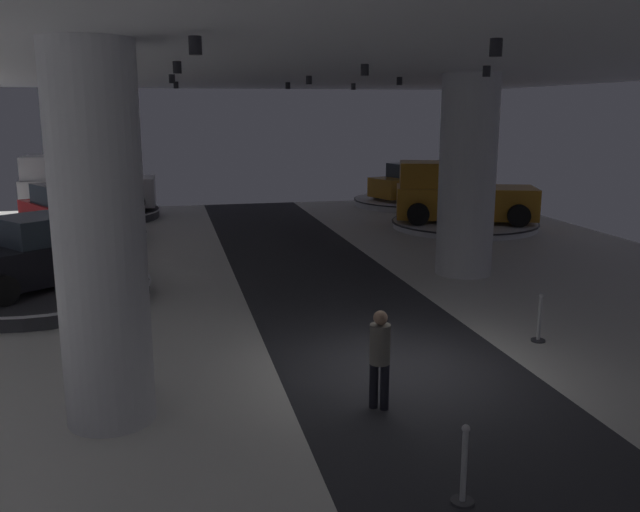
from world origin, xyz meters
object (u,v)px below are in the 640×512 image
(display_car_deep_right, at_px, (413,183))
(display_platform_mid_left, at_px, (43,292))
(display_platform_deep_right, at_px, (413,201))
(column_right, at_px, (467,176))
(display_platform_deep_left, at_px, (92,214))
(pickup_truck_deep_left, at_px, (82,188))
(display_platform_far_left, at_px, (68,239))
(display_platform_far_right, at_px, (464,224))
(pickup_truck_far_right, at_px, (457,197))
(visitor_walking_near, at_px, (380,354))
(column_left, at_px, (100,240))
(display_car_mid_left, at_px, (41,254))
(display_car_far_left, at_px, (65,212))

(display_car_deep_right, distance_m, display_platform_mid_left, 19.97)
(display_platform_deep_right, relative_size, display_car_deep_right, 1.26)
(column_right, distance_m, display_platform_deep_left, 17.01)
(display_platform_deep_right, relative_size, pickup_truck_deep_left, 1.08)
(display_platform_deep_right, bearing_deg, display_platform_mid_left, -137.34)
(display_platform_far_left, bearing_deg, display_platform_far_right, -0.05)
(pickup_truck_far_right, bearing_deg, display_car_deep_right, 84.84)
(column_right, distance_m, visitor_walking_near, 9.55)
(display_platform_far_right, bearing_deg, display_platform_deep_right, 87.38)
(column_left, bearing_deg, column_right, 38.93)
(display_platform_mid_left, relative_size, display_platform_far_left, 0.98)
(column_left, bearing_deg, display_car_mid_left, 106.24)
(pickup_truck_deep_left, xyz_separation_m, pickup_truck_far_right, (14.48, -5.51, -0.11))
(visitor_walking_near, bearing_deg, column_right, 57.43)
(column_right, bearing_deg, pickup_truck_far_right, 67.35)
(column_right, height_order, display_platform_deep_right, column_right)
(visitor_walking_near, bearing_deg, display_car_far_left, 113.55)
(pickup_truck_deep_left, xyz_separation_m, visitor_walking_near, (6.51, -20.43, -0.40))
(display_car_deep_right, bearing_deg, display_platform_mid_left, -137.31)
(column_right, bearing_deg, display_car_mid_left, -178.98)
(column_left, distance_m, display_car_deep_right, 24.21)
(display_platform_mid_left, height_order, pickup_truck_deep_left, pickup_truck_deep_left)
(display_platform_far_right, relative_size, visitor_walking_near, 3.57)
(display_platform_deep_right, height_order, pickup_truck_far_right, pickup_truck_far_right)
(column_right, xyz_separation_m, visitor_walking_near, (-5.04, -7.90, -1.84))
(display_car_far_left, height_order, visitor_walking_near, display_car_far_left)
(display_car_mid_left, relative_size, pickup_truck_deep_left, 0.83)
(display_car_far_left, bearing_deg, display_car_mid_left, -86.98)
(pickup_truck_deep_left, bearing_deg, display_car_far_left, -89.64)
(display_car_far_left, bearing_deg, display_platform_far_right, -0.15)
(display_platform_deep_right, height_order, pickup_truck_deep_left, pickup_truck_deep_left)
(display_car_far_left, xyz_separation_m, visitor_walking_near, (6.47, -14.85, -0.21))
(display_car_deep_right, height_order, display_platform_far_right, display_car_deep_right)
(display_platform_deep_right, xyz_separation_m, display_car_mid_left, (-14.67, -13.52, 0.95))
(column_left, relative_size, display_car_mid_left, 1.25)
(column_right, height_order, display_car_deep_right, column_right)
(display_platform_deep_right, xyz_separation_m, display_platform_far_right, (-0.29, -6.40, -0.03))
(column_left, xyz_separation_m, display_car_far_left, (-2.45, 14.28, -1.63))
(column_right, height_order, display_platform_mid_left, column_right)
(column_right, xyz_separation_m, display_platform_deep_left, (-11.23, 12.52, -2.55))
(display_car_mid_left, bearing_deg, display_car_far_left, 93.02)
(display_car_deep_right, bearing_deg, visitor_walking_near, -111.94)
(column_right, bearing_deg, display_platform_deep_left, 131.89)
(display_platform_far_left, xyz_separation_m, display_platform_deep_left, (0.27, 5.60, 0.01))
(display_platform_deep_left, distance_m, visitor_walking_near, 21.35)
(display_car_far_left, xyz_separation_m, pickup_truck_far_right, (14.45, 0.06, 0.07))
(pickup_truck_deep_left, relative_size, pickup_truck_far_right, 0.94)
(display_car_deep_right, xyz_separation_m, visitor_walking_near, (-8.54, -21.20, -0.18))
(display_car_far_left, height_order, display_platform_deep_left, display_car_far_left)
(display_car_far_left, bearing_deg, display_platform_deep_right, 22.93)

